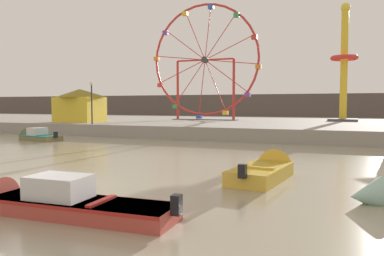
{
  "coord_description": "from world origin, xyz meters",
  "views": [
    {
      "loc": [
        9.69,
        -9.43,
        2.67
      ],
      "look_at": [
        1.82,
        9.51,
        1.42
      ],
      "focal_mm": 35.95,
      "sensor_mm": 36.0,
      "label": 1
    }
  ],
  "objects": [
    {
      "name": "motorboat_olive_wood",
      "position": [
        -12.38,
        12.62,
        0.27
      ],
      "size": [
        4.3,
        2.14,
        1.47
      ],
      "rotation": [
        0.0,
        0.0,
        2.97
      ],
      "color": "olive",
      "rests_on": "ground_plane"
    },
    {
      "name": "promenade_lamp_near",
      "position": [
        -10.72,
        17.48,
        3.39
      ],
      "size": [
        0.32,
        0.32,
        3.61
      ],
      "color": "#2D2D33",
      "rests_on": "quay_promenade"
    },
    {
      "name": "ground_plane",
      "position": [
        0.0,
        0.0,
        0.0
      ],
      "size": [
        240.0,
        240.0,
        0.0
      ],
      "primitive_type": "plane",
      "color": "gray"
    },
    {
      "name": "motorboat_mustard_yellow",
      "position": [
        6.88,
        4.62,
        0.27
      ],
      "size": [
        1.87,
        4.54,
        1.39
      ],
      "rotation": [
        0.0,
        0.0,
        1.47
      ],
      "color": "gold",
      "rests_on": "ground_plane"
    },
    {
      "name": "distant_town_skyline",
      "position": [
        0.0,
        56.24,
        2.2
      ],
      "size": [
        140.0,
        3.0,
        4.4
      ],
      "primitive_type": "cube",
      "color": "#564C47",
      "rests_on": "ground_plane"
    },
    {
      "name": "carnival_booth_yellow_awning",
      "position": [
        -14.39,
        20.45,
        2.64
      ],
      "size": [
        4.49,
        3.4,
        3.15
      ],
      "rotation": [
        0.0,
        0.0,
        -0.0
      ],
      "color": "yellow",
      "rests_on": "quay_promenade"
    },
    {
      "name": "quay_promenade",
      "position": [
        0.0,
        29.59,
        0.5
      ],
      "size": [
        110.0,
        25.62,
        1.0
      ],
      "primitive_type": "cube",
      "color": "gray",
      "rests_on": "ground_plane"
    },
    {
      "name": "motorboat_faded_red",
      "position": [
        2.66,
        -2.17,
        0.28
      ],
      "size": [
        6.28,
        1.54,
        1.36
      ],
      "rotation": [
        0.0,
        0.0,
        3.19
      ],
      "color": "#B24238",
      "rests_on": "ground_plane"
    },
    {
      "name": "ferris_wheel_red_frame",
      "position": [
        -4.98,
        29.51,
        7.25
      ],
      "size": [
        12.2,
        1.2,
        12.44
      ],
      "color": "red",
      "rests_on": "quay_promenade"
    },
    {
      "name": "drop_tower_yellow_tower",
      "position": [
        8.89,
        32.11,
        6.19
      ],
      "size": [
        2.8,
        2.8,
        11.74
      ],
      "color": "gold",
      "rests_on": "quay_promenade"
    }
  ]
}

